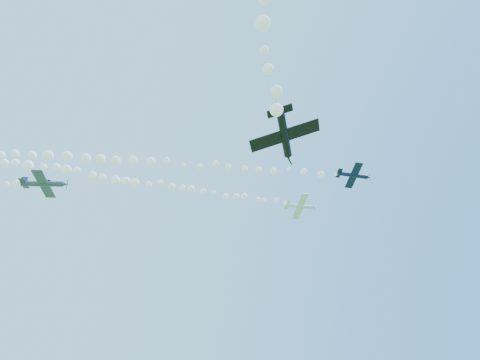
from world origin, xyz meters
name	(u,v)px	position (x,y,z in m)	size (l,w,h in m)	color
plane_white	(300,206)	(22.52, 3.91, 53.73)	(6.71, 6.99, 2.04)	white
smoke_trail_white	(102,176)	(-16.80, 10.15, 53.41)	(74.71, 13.92, 2.87)	white
plane_navy	(353,175)	(24.74, -10.97, 50.65)	(6.30, 6.69, 2.49)	#0D1639
smoke_trail_navy	(125,160)	(-13.66, 1.03, 50.47)	(73.29, 24.50, 2.54)	white
plane_grey	(44,184)	(-24.36, 2.76, 42.82)	(7.20, 7.61, 1.93)	#3A4355
plane_black	(284,135)	(0.34, -28.03, 33.08)	(6.85, 6.48, 2.66)	black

